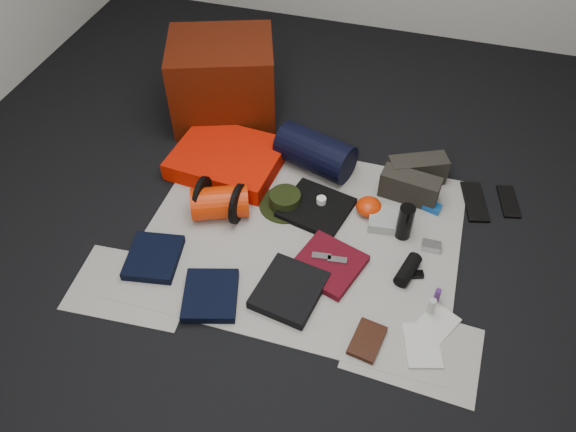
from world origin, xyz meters
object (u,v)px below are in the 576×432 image
(stuff_sack, at_px, (220,203))
(red_cabinet, at_px, (223,81))
(sleeping_pad, at_px, (228,159))
(water_bottle, at_px, (405,222))
(compact_camera, at_px, (431,246))
(navy_duffel, at_px, (315,152))
(paperback_book, at_px, (367,340))

(stuff_sack, bearing_deg, red_cabinet, 109.22)
(sleeping_pad, relative_size, water_bottle, 2.93)
(red_cabinet, xyz_separation_m, stuff_sack, (0.29, -0.84, -0.16))
(red_cabinet, relative_size, water_bottle, 3.04)
(stuff_sack, xyz_separation_m, compact_camera, (1.11, 0.08, -0.07))
(red_cabinet, bearing_deg, water_bottle, -49.31)
(navy_duffel, bearing_deg, compact_camera, -13.29)
(paperback_book, bearing_deg, navy_duffel, 125.58)
(red_cabinet, height_order, paperback_book, red_cabinet)
(navy_duffel, bearing_deg, stuff_sack, -109.88)
(red_cabinet, relative_size, paperback_book, 3.19)
(red_cabinet, distance_m, compact_camera, 1.61)
(navy_duffel, relative_size, paperback_book, 2.26)
(water_bottle, bearing_deg, navy_duffel, 146.41)
(red_cabinet, distance_m, water_bottle, 1.45)
(sleeping_pad, xyz_separation_m, paperback_book, (1.01, -0.92, -0.04))
(stuff_sack, bearing_deg, water_bottle, 7.60)
(red_cabinet, height_order, sleeping_pad, red_cabinet)
(red_cabinet, bearing_deg, compact_camera, -48.15)
(red_cabinet, relative_size, navy_duffel, 1.41)
(navy_duffel, height_order, water_bottle, navy_duffel)
(stuff_sack, distance_m, compact_camera, 1.12)
(sleeping_pad, bearing_deg, compact_camera, -13.73)
(sleeping_pad, relative_size, compact_camera, 6.17)
(sleeping_pad, relative_size, navy_duffel, 1.37)
(sleeping_pad, xyz_separation_m, navy_duffel, (0.49, 0.13, 0.06))
(compact_camera, bearing_deg, red_cabinet, 150.69)
(stuff_sack, distance_m, water_bottle, 0.97)
(red_cabinet, xyz_separation_m, paperback_book, (1.20, -1.38, -0.24))
(navy_duffel, relative_size, compact_camera, 4.52)
(compact_camera, bearing_deg, navy_duffel, 148.46)
(navy_duffel, relative_size, water_bottle, 2.15)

